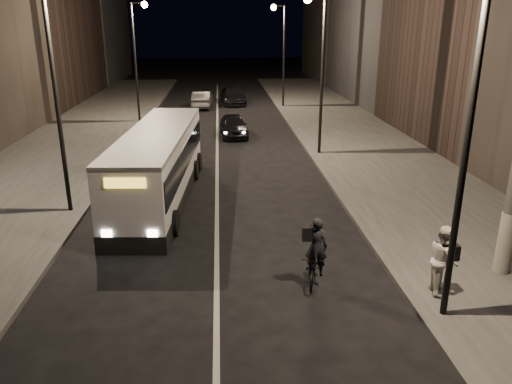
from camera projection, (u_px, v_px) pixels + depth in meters
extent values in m
plane|color=black|center=(217.00, 255.00, 15.78)|extent=(180.00, 180.00, 0.00)
cube|color=#333331|center=(361.00, 144.00, 29.54)|extent=(7.00, 70.00, 0.16)
cube|color=#333331|center=(68.00, 149.00, 28.38)|extent=(7.00, 70.00, 0.16)
cylinder|color=black|center=(465.00, 157.00, 11.04)|extent=(0.16, 0.16, 8.00)
cylinder|color=black|center=(322.00, 78.00, 26.13)|extent=(0.16, 0.16, 8.00)
cylinder|color=black|center=(284.00, 57.00, 41.22)|extent=(0.16, 0.16, 8.00)
cube|color=black|center=(279.00, 6.00, 39.89)|extent=(0.90, 0.08, 0.08)
sphere|color=#FFD18C|center=(274.00, 7.00, 39.89)|extent=(0.44, 0.44, 0.44)
cylinder|color=black|center=(57.00, 105.00, 17.82)|extent=(0.16, 0.16, 8.00)
cylinder|color=black|center=(135.00, 64.00, 34.79)|extent=(0.16, 0.16, 8.00)
cube|color=black|center=(138.00, 3.00, 33.53)|extent=(0.90, 0.08, 0.08)
sphere|color=#FFD18C|center=(144.00, 4.00, 33.59)|extent=(0.44, 0.44, 0.44)
cylinder|color=#A5A093|center=(506.00, 243.00, 14.11)|extent=(0.46, 0.46, 1.80)
cube|color=silver|center=(159.00, 165.00, 20.34)|extent=(2.95, 10.82, 2.85)
cube|color=black|center=(158.00, 156.00, 20.21)|extent=(3.00, 10.46, 1.02)
cube|color=silver|center=(157.00, 132.00, 19.89)|extent=(2.97, 10.82, 0.16)
cube|color=gold|center=(125.00, 183.00, 14.97)|extent=(1.25, 0.19, 0.31)
cylinder|color=black|center=(109.00, 223.00, 17.12)|extent=(0.37, 0.91, 0.89)
cylinder|color=black|center=(174.00, 223.00, 17.13)|extent=(0.37, 0.91, 0.89)
cylinder|color=black|center=(150.00, 166.00, 23.86)|extent=(0.37, 0.91, 0.89)
cylinder|color=black|center=(196.00, 166.00, 23.87)|extent=(0.37, 0.91, 0.89)
imported|color=black|center=(314.00, 267.00, 14.00)|extent=(1.03, 1.86, 0.93)
imported|color=black|center=(316.00, 247.00, 13.58)|extent=(0.70, 0.54, 1.69)
imported|color=beige|center=(444.00, 259.00, 13.04)|extent=(0.88, 1.04, 1.88)
imported|color=black|center=(234.00, 125.00, 31.84)|extent=(1.85, 4.15, 1.39)
imported|color=#3A3A3D|center=(202.00, 99.00, 42.30)|extent=(1.68, 4.34, 1.41)
imported|color=black|center=(233.00, 96.00, 44.31)|extent=(2.45, 5.10, 1.43)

